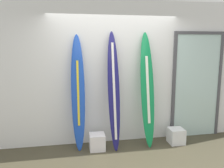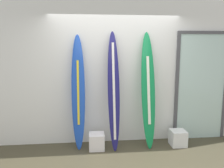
# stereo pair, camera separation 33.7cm
# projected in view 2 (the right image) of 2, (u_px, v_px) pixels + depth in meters

# --- Properties ---
(wall_back) EXTENTS (7.20, 0.20, 2.80)m
(wall_back) POSITION_uv_depth(u_px,v_px,m) (114.00, 72.00, 4.60)
(wall_back) COLOR silver
(wall_back) RESTS_ON ground
(surfboard_cobalt) EXTENTS (0.25, 0.37, 2.14)m
(surfboard_cobalt) POSITION_uv_depth(u_px,v_px,m) (78.00, 92.00, 4.27)
(surfboard_cobalt) COLOR #1D48B8
(surfboard_cobalt) RESTS_ON ground
(surfboard_navy) EXTENTS (0.23, 0.50, 2.20)m
(surfboard_navy) POSITION_uv_depth(u_px,v_px,m) (114.00, 92.00, 4.27)
(surfboard_navy) COLOR navy
(surfboard_navy) RESTS_ON ground
(surfboard_emerald) EXTENTS (0.28, 0.47, 2.19)m
(surfboard_emerald) POSITION_uv_depth(u_px,v_px,m) (148.00, 91.00, 4.36)
(surfboard_emerald) COLOR #138346
(surfboard_emerald) RESTS_ON ground
(display_block_left) EXTENTS (0.29, 0.29, 0.30)m
(display_block_left) POSITION_uv_depth(u_px,v_px,m) (178.00, 138.00, 4.49)
(display_block_left) COLOR white
(display_block_left) RESTS_ON ground
(display_block_center) EXTENTS (0.29, 0.29, 0.30)m
(display_block_center) POSITION_uv_depth(u_px,v_px,m) (97.00, 141.00, 4.33)
(display_block_center) COLOR white
(display_block_center) RESTS_ON ground
(glass_door) EXTENTS (1.10, 0.06, 2.21)m
(glass_door) POSITION_uv_depth(u_px,v_px,m) (201.00, 85.00, 4.70)
(glass_door) COLOR silver
(glass_door) RESTS_ON ground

